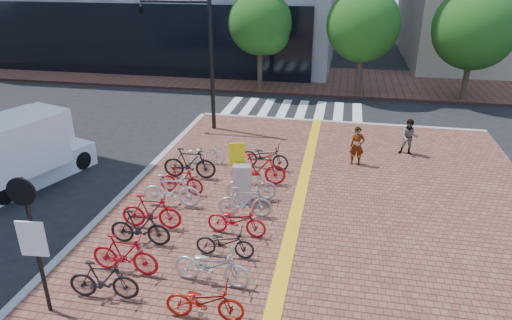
% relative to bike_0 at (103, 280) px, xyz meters
% --- Properties ---
extents(ground, '(120.00, 120.00, 0.00)m').
position_rel_bike_0_xyz_m(ground, '(1.97, 2.35, -0.65)').
color(ground, black).
rests_on(ground, ground).
extents(kerb_north, '(14.00, 0.25, 0.15)m').
position_rel_bike_0_xyz_m(kerb_north, '(4.97, 14.35, -0.58)').
color(kerb_north, gray).
rests_on(kerb_north, ground).
extents(far_sidewalk, '(70.00, 8.00, 0.15)m').
position_rel_bike_0_xyz_m(far_sidewalk, '(1.97, 23.35, -0.58)').
color(far_sidewalk, brown).
rests_on(far_sidewalk, ground).
extents(crosswalk, '(7.50, 4.00, 0.01)m').
position_rel_bike_0_xyz_m(crosswalk, '(2.47, 16.35, -0.65)').
color(crosswalk, silver).
rests_on(crosswalk, ground).
extents(street_trees, '(16.20, 4.60, 6.35)m').
position_rel_bike_0_xyz_m(street_trees, '(7.01, 19.81, 3.45)').
color(street_trees, '#38281E').
rests_on(street_trees, far_sidewalk).
extents(bike_0, '(1.71, 0.64, 1.01)m').
position_rel_bike_0_xyz_m(bike_0, '(0.00, 0.00, 0.00)').
color(bike_0, black).
rests_on(bike_0, sidewalk).
extents(bike_1, '(1.82, 0.57, 1.08)m').
position_rel_bike_0_xyz_m(bike_1, '(0.05, 1.00, 0.04)').
color(bike_1, red).
rests_on(bike_1, sidewalk).
extents(bike_2, '(1.76, 0.55, 1.05)m').
position_rel_bike_0_xyz_m(bike_2, '(-0.13, 2.29, 0.02)').
color(bike_2, black).
rests_on(bike_2, sidewalk).
extents(bike_3, '(1.84, 0.64, 1.09)m').
position_rel_bike_0_xyz_m(bike_3, '(-0.15, 3.16, 0.04)').
color(bike_3, red).
rests_on(bike_3, sidewalk).
extents(bike_4, '(1.92, 0.73, 1.13)m').
position_rel_bike_0_xyz_m(bike_4, '(-0.04, 4.52, 0.06)').
color(bike_4, silver).
rests_on(bike_4, sidewalk).
extents(bike_5, '(1.66, 0.64, 0.98)m').
position_rel_bike_0_xyz_m(bike_5, '(-0.06, 5.45, -0.02)').
color(bike_5, '#A00B17').
rests_on(bike_5, sidewalk).
extents(bike_6, '(1.98, 0.69, 1.17)m').
position_rel_bike_0_xyz_m(bike_6, '(-0.17, 6.69, 0.08)').
color(bike_6, black).
rests_on(bike_6, sidewalk).
extents(bike_7, '(1.65, 0.74, 0.84)m').
position_rel_bike_0_xyz_m(bike_7, '(-0.01, 8.06, -0.09)').
color(bike_7, silver).
rests_on(bike_7, sidewalk).
extents(bike_8, '(1.80, 0.70, 0.93)m').
position_rel_bike_0_xyz_m(bike_8, '(2.51, -0.20, -0.04)').
color(bike_8, '#A6160B').
rests_on(bike_8, sidewalk).
extents(bike_9, '(2.01, 0.83, 1.03)m').
position_rel_bike_0_xyz_m(bike_9, '(2.32, 1.02, 0.01)').
color(bike_9, '#B8B8BD').
rests_on(bike_9, sidewalk).
extents(bike_10, '(1.61, 0.57, 0.84)m').
position_rel_bike_0_xyz_m(bike_10, '(2.35, 2.18, -0.08)').
color(bike_10, black).
rests_on(bike_10, sidewalk).
extents(bike_11, '(1.80, 0.74, 0.93)m').
position_rel_bike_0_xyz_m(bike_11, '(2.41, 3.28, -0.04)').
color(bike_11, red).
rests_on(bike_11, sidewalk).
extents(bike_12, '(1.74, 0.68, 1.02)m').
position_rel_bike_0_xyz_m(bike_12, '(2.42, 4.33, 0.00)').
color(bike_12, '#A6A6AA').
rests_on(bike_12, sidewalk).
extents(bike_13, '(1.77, 0.74, 1.03)m').
position_rel_bike_0_xyz_m(bike_13, '(2.38, 5.47, 0.01)').
color(bike_13, '#B1B2B6').
rests_on(bike_13, sidewalk).
extents(bike_14, '(2.00, 0.78, 1.17)m').
position_rel_bike_0_xyz_m(bike_14, '(2.40, 6.67, 0.08)').
color(bike_14, red).
rests_on(bike_14, sidewalk).
extents(bike_15, '(1.99, 0.95, 1.00)m').
position_rel_bike_0_xyz_m(bike_15, '(2.38, 8.06, -0.00)').
color(bike_15, black).
rests_on(bike_15, sidewalk).
extents(pedestrian_a, '(0.58, 0.40, 1.54)m').
position_rel_bike_0_xyz_m(pedestrian_a, '(5.83, 9.14, 0.26)').
color(pedestrian_a, gray).
rests_on(pedestrian_a, sidewalk).
extents(pedestrian_b, '(0.80, 0.66, 1.50)m').
position_rel_bike_0_xyz_m(pedestrian_b, '(7.93, 10.58, 0.25)').
color(pedestrian_b, '#464C59').
rests_on(pedestrian_b, sidewalk).
extents(utility_box, '(0.65, 0.51, 1.30)m').
position_rel_bike_0_xyz_m(utility_box, '(2.12, 5.30, 0.15)').
color(utility_box, silver).
rests_on(utility_box, sidewalk).
extents(yellow_sign, '(0.52, 0.20, 1.95)m').
position_rel_bike_0_xyz_m(yellow_sign, '(1.91, 5.58, 0.85)').
color(yellow_sign, '#B7B7BC').
rests_on(yellow_sign, sidewalk).
extents(notice_sign, '(0.63, 0.16, 3.38)m').
position_rel_bike_0_xyz_m(notice_sign, '(-1.04, -0.68, 1.63)').
color(notice_sign, black).
rests_on(notice_sign, sidewalk).
extents(traffic_light_pole, '(3.41, 1.31, 6.35)m').
position_rel_bike_0_xyz_m(traffic_light_pole, '(-2.30, 12.20, 3.88)').
color(traffic_light_pole, black).
rests_on(traffic_light_pole, sidewalk).
extents(box_truck, '(3.33, 4.98, 2.66)m').
position_rel_bike_0_xyz_m(box_truck, '(-6.06, 5.59, 0.60)').
color(box_truck, white).
rests_on(box_truck, ground).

